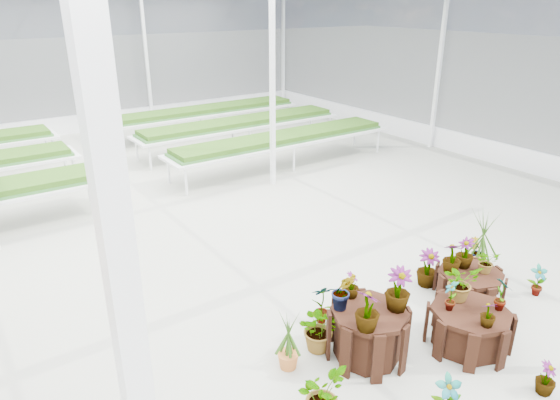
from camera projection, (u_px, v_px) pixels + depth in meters
ground_plane at (257, 298)px, 7.54m from camera, size 24.00×24.00×0.00m
greenhouse_shell at (254, 155)px, 6.70m from camera, size 18.00×24.00×4.50m
steel_frame at (254, 155)px, 6.70m from camera, size 18.00×24.00×4.50m
nursery_benches at (107, 157)px, 12.86m from camera, size 16.00×7.00×0.84m
plinth_tall at (368, 334)px, 6.20m from camera, size 1.21×1.21×0.67m
plinth_mid at (468, 328)px, 6.40m from camera, size 1.13×1.13×0.55m
plinth_low at (469, 284)px, 7.48m from camera, size 1.24×1.24×0.44m
nursery_plants at (404, 298)px, 6.61m from camera, size 4.80×2.80×1.24m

